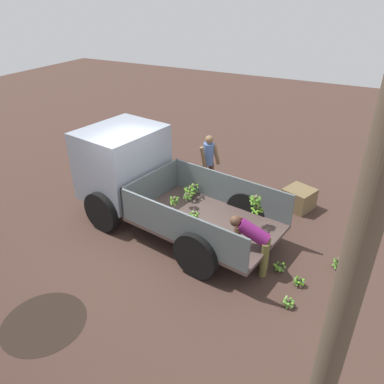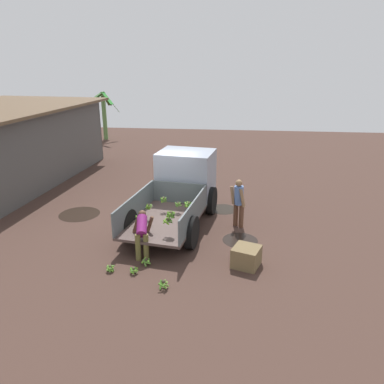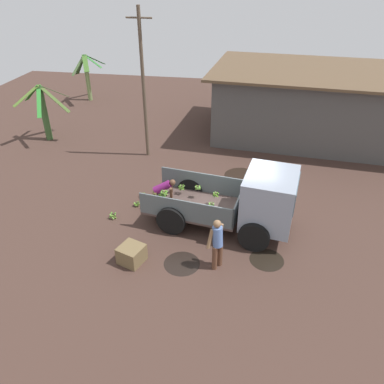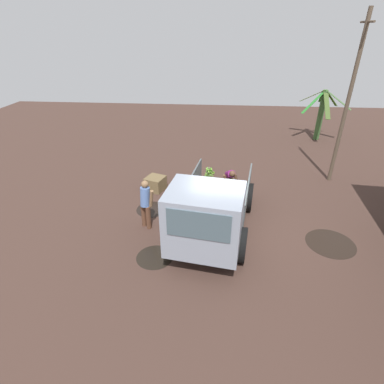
{
  "view_description": "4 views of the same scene",
  "coord_description": "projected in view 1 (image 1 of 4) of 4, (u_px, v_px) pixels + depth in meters",
  "views": [
    {
      "loc": [
        -4.24,
        5.71,
        5.08
      ],
      "look_at": [
        -1.19,
        -0.11,
        1.44
      ],
      "focal_mm": 35.0,
      "sensor_mm": 36.0,
      "label": 1
    },
    {
      "loc": [
        -11.71,
        -2.5,
        5.2
      ],
      "look_at": [
        -0.35,
        -1.24,
        1.17
      ],
      "focal_mm": 35.0,
      "sensor_mm": 36.0,
      "label": 2
    },
    {
      "loc": [
        0.38,
        -11.0,
        7.61
      ],
      "look_at": [
        -1.33,
        -0.98,
        1.38
      ],
      "focal_mm": 35.0,
      "sensor_mm": 36.0,
      "label": 3
    },
    {
      "loc": [
        7.52,
        -0.65,
        5.64
      ],
      "look_at": [
        -0.13,
        -1.29,
        1.42
      ],
      "focal_mm": 28.0,
      "sensor_mm": 36.0,
      "label": 4
    }
  ],
  "objects": [
    {
      "name": "ground",
      "position": [
        144.0,
        237.0,
        8.6
      ],
      "size": [
        36.0,
        36.0,
        0.0
      ],
      "primitive_type": "plane",
      "color": "#432E26"
    },
    {
      "name": "mud_patch_0",
      "position": [
        44.0,
        323.0,
        6.42
      ],
      "size": [
        1.44,
        1.44,
        0.01
      ],
      "primitive_type": "cylinder",
      "color": "black",
      "rests_on": "ground"
    },
    {
      "name": "mud_patch_1",
      "position": [
        242.0,
        197.0,
        10.26
      ],
      "size": [
        1.08,
        1.08,
        0.01
      ],
      "primitive_type": "cylinder",
      "color": "black",
      "rests_on": "ground"
    },
    {
      "name": "mud_patch_2",
      "position": [
        154.0,
        186.0,
        10.81
      ],
      "size": [
        1.03,
        1.03,
        0.01
      ],
      "primitive_type": "cylinder",
      "color": "black",
      "rests_on": "ground"
    },
    {
      "name": "cargo_truck",
      "position": [
        138.0,
        174.0,
        8.92
      ],
      "size": [
        5.04,
        2.76,
        2.16
      ],
      "rotation": [
        0.0,
        0.0,
        -0.15
      ],
      "color": "#4E3D38",
      "rests_on": "ground"
    },
    {
      "name": "utility_pole",
      "position": [
        327.0,
        367.0,
        2.06
      ],
      "size": [
        1.04,
        0.15,
        6.27
      ],
      "color": "brown",
      "rests_on": "ground"
    },
    {
      "name": "person_foreground_visitor",
      "position": [
        208.0,
        161.0,
        10.17
      ],
      "size": [
        0.53,
        0.55,
        1.63
      ],
      "rotation": [
        0.0,
        0.0,
        2.51
      ],
      "color": "brown",
      "rests_on": "ground"
    },
    {
      "name": "person_worker_loading",
      "position": [
        254.0,
        240.0,
        7.28
      ],
      "size": [
        0.83,
        0.66,
        1.21
      ],
      "rotation": [
        0.0,
        0.0,
        0.18
      ],
      "color": "brown",
      "rests_on": "ground"
    },
    {
      "name": "banana_bunch_on_ground_0",
      "position": [
        288.0,
        302.0,
        6.7
      ],
      "size": [
        0.22,
        0.21,
        0.19
      ],
      "color": "#4D4532",
      "rests_on": "ground"
    },
    {
      "name": "banana_bunch_on_ground_1",
      "position": [
        280.0,
        266.0,
        7.53
      ],
      "size": [
        0.27,
        0.27,
        0.21
      ],
      "color": "#403A29",
      "rests_on": "ground"
    },
    {
      "name": "banana_bunch_on_ground_2",
      "position": [
        299.0,
        281.0,
        7.18
      ],
      "size": [
        0.23,
        0.23,
        0.19
      ],
      "color": "#403A2A",
      "rests_on": "ground"
    },
    {
      "name": "banana_bunch_on_ground_3",
      "position": [
        338.0,
        263.0,
        7.61
      ],
      "size": [
        0.25,
        0.25,
        0.24
      ],
      "color": "#403A29",
      "rests_on": "ground"
    },
    {
      "name": "wooden_crate_0",
      "position": [
        299.0,
        199.0,
        9.63
      ],
      "size": [
        0.86,
        0.86,
        0.54
      ],
      "primitive_type": "cube",
      "rotation": [
        0.0,
        0.0,
        2.79
      ],
      "color": "brown",
      "rests_on": "ground"
    }
  ]
}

